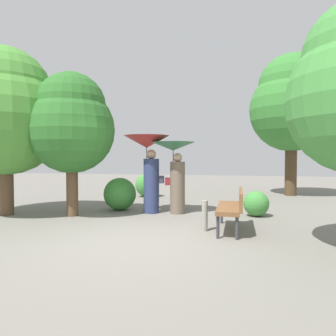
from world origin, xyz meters
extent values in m
plane|color=slate|center=(0.00, 0.00, 0.00)|extent=(40.00, 40.00, 0.00)
cylinder|color=navy|center=(-0.35, 2.72, 0.72)|extent=(0.41, 0.41, 1.44)
sphere|color=tan|center=(-0.35, 2.72, 1.56)|extent=(0.26, 0.26, 0.26)
cylinder|color=#333338|center=(-0.47, 2.72, 1.33)|extent=(0.02, 0.02, 0.78)
cone|color=#B22D2D|center=(-0.47, 2.72, 1.89)|extent=(1.19, 1.19, 0.33)
cube|color=#333342|center=(-0.08, 2.74, 0.89)|extent=(0.14, 0.10, 0.20)
cylinder|color=#6B5B4C|center=(0.35, 2.78, 0.68)|extent=(0.39, 0.39, 1.36)
sphere|color=tan|center=(0.35, 2.78, 1.47)|extent=(0.24, 0.24, 0.24)
cylinder|color=#333338|center=(0.23, 2.77, 1.27)|extent=(0.02, 0.02, 0.76)
cone|color=#33724C|center=(0.23, 2.77, 1.77)|extent=(1.15, 1.15, 0.22)
cube|color=maroon|center=(0.09, 2.76, 0.84)|extent=(0.14, 0.10, 0.20)
cylinder|color=#38383D|center=(1.53, 1.79, 0.22)|extent=(0.06, 0.06, 0.44)
cylinder|color=#38383D|center=(1.87, 1.78, 0.22)|extent=(0.06, 0.06, 0.44)
cylinder|color=#38383D|center=(1.51, 0.45, 0.22)|extent=(0.06, 0.06, 0.44)
cylinder|color=#38383D|center=(1.85, 0.44, 0.22)|extent=(0.06, 0.06, 0.44)
cube|color=brown|center=(1.69, 1.12, 0.46)|extent=(0.46, 1.51, 0.08)
cube|color=brown|center=(1.93, 1.11, 0.66)|extent=(0.08, 1.50, 0.35)
cylinder|color=brown|center=(-3.91, 1.69, 1.64)|extent=(0.33, 0.33, 3.28)
sphere|color=#4C9338|center=(-3.91, 1.69, 2.46)|extent=(2.87, 2.87, 2.87)
sphere|color=#4C9338|center=(-3.91, 1.69, 3.12)|extent=(2.30, 2.30, 2.30)
cylinder|color=#4C3823|center=(3.96, 7.44, 2.19)|extent=(0.44, 0.44, 4.38)
sphere|color=#387F33|center=(3.96, 7.44, 3.29)|extent=(3.16, 3.16, 3.16)
sphere|color=#387F33|center=(3.96, 7.44, 4.16)|extent=(2.53, 2.53, 2.53)
cylinder|color=brown|center=(-2.19, 1.89, 1.44)|extent=(0.29, 0.29, 2.88)
sphere|color=#2D6B28|center=(-2.19, 1.89, 2.16)|extent=(2.16, 2.16, 2.16)
sphere|color=#2D6B28|center=(-2.19, 1.89, 2.73)|extent=(1.73, 1.73, 1.73)
sphere|color=#387F33|center=(-1.32, 2.95, 0.45)|extent=(0.91, 0.91, 0.91)
sphere|color=#428C3D|center=(-1.38, 5.95, 0.44)|extent=(0.87, 0.87, 0.87)
sphere|color=#428C3D|center=(2.35, 2.79, 0.32)|extent=(0.64, 0.64, 0.64)
cylinder|color=gray|center=(1.22, 0.99, 0.31)|extent=(0.12, 0.12, 0.62)
camera|label=1|loc=(1.77, -5.22, 1.49)|focal=33.14mm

